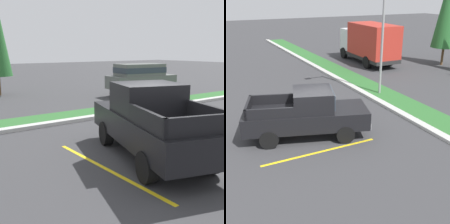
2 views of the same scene
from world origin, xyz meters
The scene contains 9 objects.
ground_plane centered at (0.00, 0.00, 0.00)m, with size 120.00×120.00×0.00m, color #38383A.
parking_line_near centered at (-1.70, -0.18, 0.00)m, with size 0.12×4.80×0.01m, color yellow.
parking_line_far centered at (1.40, -0.18, 0.00)m, with size 0.12×4.80×0.01m, color yellow.
curb_strip centered at (0.00, 5.00, 0.07)m, with size 56.00×0.40×0.15m, color #B2B2AD.
grass_median centered at (0.00, 6.10, 0.03)m, with size 56.00×1.80×0.06m, color #2D662D.
pickup_truck_main centered at (-0.13, -0.13, 1.04)m, with size 3.39×5.55×2.10m.
cargo_truck_distant centered at (-11.15, 9.84, 1.85)m, with size 6.89×2.71×3.40m.
street_light centered at (-3.56, 5.75, 4.03)m, with size 0.24×1.49×6.96m.
cypress_tree_leftmost centered at (-7.71, 15.11, 4.98)m, with size 2.20×2.20×8.46m.
Camera 2 is at (10.81, -4.14, 5.85)m, focal length 47.28 mm.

